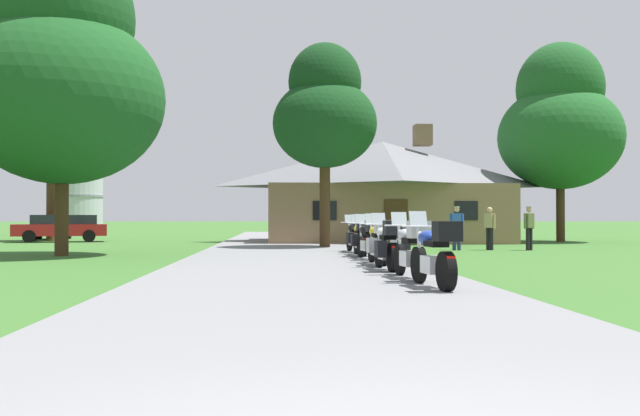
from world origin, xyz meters
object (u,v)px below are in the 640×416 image
(motorcycle_yellow_fourth_in_row, at_px, (379,243))
(parked_white_sedan_far_left, at_px, (48,228))
(motorcycle_yellow_sixth_in_row, at_px, (361,238))
(bystander_olive_shirt_by_tree, at_px, (529,226))
(motorcycle_silver_second_in_row, at_px, (411,250))
(tree_left_far, at_px, (51,123))
(bystander_blue_shirt_near_lodge, at_px, (457,226))
(motorcycle_white_third_in_row, at_px, (388,246))
(bystander_tan_shirt_beside_signpost, at_px, (490,226))
(tree_right_of_lodge, at_px, (560,123))
(tree_left_near, at_px, (62,74))
(tree_by_lodge_front, at_px, (325,112))
(motorcycle_blue_nearest_to_camera, at_px, (435,255))
(motorcycle_black_fifth_in_row, at_px, (368,240))
(parked_red_suv_far_left, at_px, (61,227))
(motorcycle_black_farthest_in_row, at_px, (355,236))
(metal_silo_distant, at_px, (77,190))

(motorcycle_yellow_fourth_in_row, distance_m, parked_white_sedan_far_left, 28.80)
(motorcycle_yellow_sixth_in_row, relative_size, bystander_olive_shirt_by_tree, 1.24)
(motorcycle_silver_second_in_row, relative_size, tree_left_far, 0.23)
(bystander_blue_shirt_near_lodge, height_order, tree_left_far, tree_left_far)
(motorcycle_white_third_in_row, height_order, parked_white_sedan_far_left, motorcycle_white_third_in_row)
(motorcycle_yellow_fourth_in_row, distance_m, bystander_olive_shirt_by_tree, 11.27)
(bystander_tan_shirt_beside_signpost, bearing_deg, motorcycle_white_third_in_row, -58.79)
(motorcycle_white_third_in_row, distance_m, bystander_olive_shirt_by_tree, 12.93)
(tree_right_of_lodge, bearing_deg, tree_left_near, -150.33)
(tree_by_lodge_front, distance_m, tree_left_far, 17.34)
(motorcycle_white_third_in_row, bearing_deg, motorcycle_blue_nearest_to_camera, -91.32)
(motorcycle_yellow_fourth_in_row, relative_size, tree_left_near, 0.20)
(motorcycle_black_fifth_in_row, xyz_separation_m, bystander_tan_shirt_beside_signpost, (5.61, 6.72, 0.31))
(motorcycle_blue_nearest_to_camera, distance_m, bystander_blue_shirt_near_lodge, 15.60)
(bystander_olive_shirt_by_tree, bearing_deg, motorcycle_black_fifth_in_row, 9.90)
(bystander_olive_shirt_by_tree, xyz_separation_m, tree_right_of_lodge, (5.15, 9.53, 5.28))
(bystander_olive_shirt_by_tree, distance_m, parked_red_suv_far_left, 23.44)
(motorcycle_silver_second_in_row, height_order, motorcycle_yellow_sixth_in_row, same)
(bystander_blue_shirt_near_lodge, xyz_separation_m, bystander_olive_shirt_by_tree, (2.75, -0.24, 0.00))
(motorcycle_black_farthest_in_row, relative_size, tree_left_far, 0.23)
(tree_by_lodge_front, bearing_deg, parked_white_sedan_far_left, 139.88)
(bystander_tan_shirt_beside_signpost, xyz_separation_m, tree_left_near, (-15.25, -3.26, 5.03))
(bystander_blue_shirt_near_lodge, height_order, tree_by_lodge_front, tree_by_lodge_front)
(motorcycle_silver_second_in_row, distance_m, bystander_olive_shirt_by_tree, 14.73)
(bystander_blue_shirt_near_lodge, xyz_separation_m, metal_silo_distant, (-21.52, 25.88, 2.38))
(motorcycle_black_fifth_in_row, bearing_deg, motorcycle_blue_nearest_to_camera, -96.33)
(motorcycle_white_third_in_row, bearing_deg, parked_red_suv_far_left, 118.68)
(motorcycle_yellow_fourth_in_row, xyz_separation_m, parked_white_sedan_far_left, (-15.78, 24.09, 0.03))
(motorcycle_yellow_sixth_in_row, bearing_deg, bystander_olive_shirt_by_tree, 30.87)
(tree_right_of_lodge, bearing_deg, bystander_tan_shirt_beside_signpost, -125.63)
(motorcycle_yellow_fourth_in_row, bearing_deg, parked_red_suv_far_left, 122.13)
(motorcycle_blue_nearest_to_camera, bearing_deg, tree_by_lodge_front, 86.44)
(bystander_blue_shirt_near_lodge, xyz_separation_m, tree_right_of_lodge, (7.90, 9.29, 5.28))
(motorcycle_black_fifth_in_row, xyz_separation_m, parked_red_suv_far_left, (-13.75, 17.20, 0.16))
(motorcycle_yellow_fourth_in_row, distance_m, tree_right_of_lodge, 22.71)
(motorcycle_blue_nearest_to_camera, distance_m, motorcycle_white_third_in_row, 4.00)
(motorcycle_blue_nearest_to_camera, bearing_deg, motorcycle_white_third_in_row, 86.46)
(bystander_olive_shirt_by_tree, bearing_deg, motorcycle_blue_nearest_to_camera, 32.43)
(bystander_blue_shirt_near_lodge, bearing_deg, motorcycle_black_farthest_in_row, 48.57)
(tree_left_near, height_order, tree_left_far, tree_left_near)
(motorcycle_yellow_fourth_in_row, xyz_separation_m, bystander_blue_shirt_near_lodge, (4.32, 9.01, 0.34))
(tree_right_of_lodge, bearing_deg, motorcycle_black_farthest_in_row, -135.80)
(parked_red_suv_far_left, bearing_deg, motorcycle_yellow_sixth_in_row, -152.42)
(motorcycle_black_fifth_in_row, bearing_deg, tree_by_lodge_front, 87.48)
(parked_white_sedan_far_left, bearing_deg, motorcycle_silver_second_in_row, -64.02)
(bystander_blue_shirt_near_lodge, bearing_deg, bystander_olive_shirt_by_tree, -167.07)
(motorcycle_yellow_fourth_in_row, xyz_separation_m, metal_silo_distant, (-17.20, 34.90, 2.72))
(tree_by_lodge_front, distance_m, parked_red_suv_far_left, 16.27)
(motorcycle_blue_nearest_to_camera, relative_size, motorcycle_silver_second_in_row, 1.00)
(motorcycle_yellow_fourth_in_row, distance_m, tree_left_near, 12.46)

